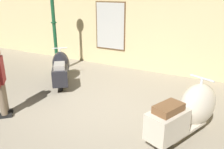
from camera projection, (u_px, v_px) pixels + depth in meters
ground_plane at (91, 114)px, 5.19m from camera, size 60.00×60.00×0.00m
showroom_back_wall at (149, 12)px, 7.49m from camera, size 18.00×0.24×3.89m
scooter_0 at (61, 68)px, 6.88m from camera, size 1.37×1.57×1.00m
scooter_1 at (189, 111)px, 4.34m from camera, size 1.13×1.82×1.08m
lamppost at (53, 14)px, 7.29m from camera, size 0.33×0.33×3.17m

